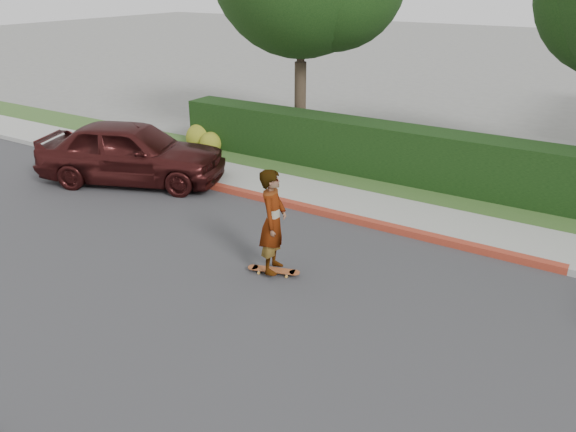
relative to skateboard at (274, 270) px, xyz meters
name	(u,v)px	position (x,y,z in m)	size (l,w,h in m)	color
ground	(445,378)	(3.63, -1.16, -0.09)	(120.00, 120.00, 0.00)	slate
road	(445,378)	(3.63, -1.16, -0.08)	(60.00, 8.00, 0.01)	#2D2D30
curb_far	(512,257)	(3.63, 2.94, -0.01)	(60.00, 0.20, 0.15)	#9E9E99
curb_red_section	(294,205)	(-1.37, 2.94, -0.01)	(12.00, 0.21, 0.15)	#983421
sidewalk_far	(522,241)	(3.63, 3.84, -0.03)	(60.00, 1.60, 0.12)	gray
planting_strip	(536,215)	(3.63, 5.44, -0.04)	(60.00, 1.60, 0.10)	#2D4C1E
hedge	(423,158)	(0.63, 6.04, 0.66)	(15.00, 1.00, 1.50)	black
flowering_shrub	(203,139)	(-6.38, 5.57, 0.25)	(1.40, 1.00, 0.90)	#2D4C19
skateboard	(274,270)	(0.00, 0.00, 0.00)	(1.01, 0.49, 0.09)	gold
skateboarder	(273,221)	(0.00, 0.00, 0.99)	(0.71, 0.47, 1.95)	white
car_maroon	(132,152)	(-5.97, 2.23, 0.75)	(1.97, 4.89, 1.67)	#3C1413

